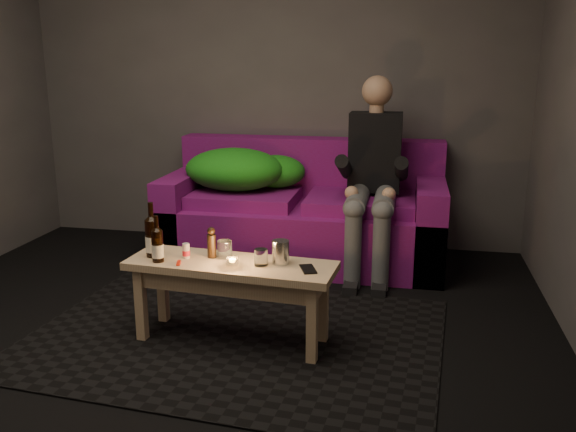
{
  "coord_description": "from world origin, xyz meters",
  "views": [
    {
      "loc": [
        1.09,
        -2.61,
        1.5
      ],
      "look_at": [
        0.33,
        1.2,
        0.49
      ],
      "focal_mm": 38.0,
      "sensor_mm": 36.0,
      "label": 1
    }
  ],
  "objects_px": {
    "person": "(373,173)",
    "beer_bottle_a": "(152,237)",
    "coffee_table": "(231,276)",
    "steel_cup": "(281,252)",
    "beer_bottle_b": "(157,245)",
    "sofa": "(304,217)"
  },
  "relations": [
    {
      "from": "person",
      "to": "beer_bottle_a",
      "type": "xyz_separation_m",
      "value": [
        -1.09,
        -1.32,
        -0.15
      ]
    },
    {
      "from": "coffee_table",
      "to": "beer_bottle_a",
      "type": "height_order",
      "value": "beer_bottle_a"
    },
    {
      "from": "person",
      "to": "steel_cup",
      "type": "height_order",
      "value": "person"
    },
    {
      "from": "steel_cup",
      "to": "beer_bottle_a",
      "type": "bearing_deg",
      "value": -178.42
    },
    {
      "from": "person",
      "to": "beer_bottle_b",
      "type": "height_order",
      "value": "person"
    },
    {
      "from": "beer_bottle_b",
      "to": "steel_cup",
      "type": "relative_size",
      "value": 2.0
    },
    {
      "from": "sofa",
      "to": "beer_bottle_b",
      "type": "relative_size",
      "value": 8.27
    },
    {
      "from": "person",
      "to": "coffee_table",
      "type": "distance_m",
      "value": 1.52
    },
    {
      "from": "person",
      "to": "steel_cup",
      "type": "distance_m",
      "value": 1.37
    },
    {
      "from": "person",
      "to": "coffee_table",
      "type": "height_order",
      "value": "person"
    },
    {
      "from": "sofa",
      "to": "beer_bottle_a",
      "type": "bearing_deg",
      "value": -111.21
    },
    {
      "from": "beer_bottle_a",
      "to": "steel_cup",
      "type": "relative_size",
      "value": 2.41
    },
    {
      "from": "person",
      "to": "beer_bottle_a",
      "type": "relative_size",
      "value": 4.59
    },
    {
      "from": "sofa",
      "to": "beer_bottle_b",
      "type": "height_order",
      "value": "sofa"
    },
    {
      "from": "coffee_table",
      "to": "beer_bottle_a",
      "type": "bearing_deg",
      "value": 178.92
    },
    {
      "from": "sofa",
      "to": "steel_cup",
      "type": "height_order",
      "value": "sofa"
    },
    {
      "from": "person",
      "to": "beer_bottle_b",
      "type": "bearing_deg",
      "value": -126.6
    },
    {
      "from": "sofa",
      "to": "beer_bottle_b",
      "type": "xyz_separation_m",
      "value": [
        -0.52,
        -1.56,
        0.23
      ]
    },
    {
      "from": "person",
      "to": "beer_bottle_b",
      "type": "xyz_separation_m",
      "value": [
        -1.03,
        -1.39,
        -0.17
      ]
    },
    {
      "from": "beer_bottle_a",
      "to": "beer_bottle_b",
      "type": "height_order",
      "value": "beer_bottle_a"
    },
    {
      "from": "person",
      "to": "beer_bottle_a",
      "type": "height_order",
      "value": "person"
    },
    {
      "from": "beer_bottle_b",
      "to": "steel_cup",
      "type": "distance_m",
      "value": 0.65
    }
  ]
}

